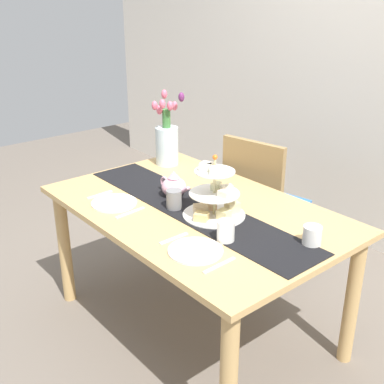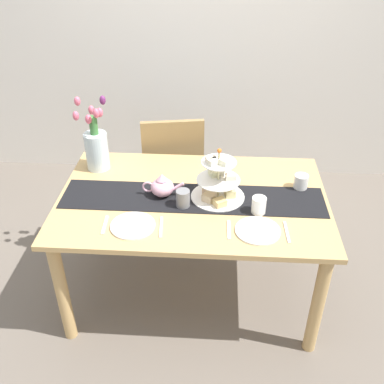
% 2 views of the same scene
% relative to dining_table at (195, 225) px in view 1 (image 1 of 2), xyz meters
% --- Properties ---
extents(ground_plane, '(8.00, 8.00, 0.00)m').
position_rel_dining_table_xyz_m(ground_plane, '(0.00, 0.00, -0.62)').
color(ground_plane, '#6B6056').
extents(room_wall_rear, '(6.00, 0.08, 2.60)m').
position_rel_dining_table_xyz_m(room_wall_rear, '(0.00, 1.58, 0.68)').
color(room_wall_rear, silver).
rests_on(room_wall_rear, ground_plane).
extents(dining_table, '(1.50, 0.96, 0.73)m').
position_rel_dining_table_xyz_m(dining_table, '(0.00, 0.00, 0.00)').
color(dining_table, tan).
rests_on(dining_table, ground_plane).
extents(chair_left, '(0.48, 0.48, 0.91)m').
position_rel_dining_table_xyz_m(chair_left, '(-0.19, 0.71, -0.12)').
color(chair_left, olive).
rests_on(chair_left, ground_plane).
extents(table_runner, '(1.46, 0.29, 0.00)m').
position_rel_dining_table_xyz_m(table_runner, '(0.00, -0.02, 0.10)').
color(table_runner, black).
rests_on(table_runner, dining_table).
extents(tiered_cake_stand, '(0.30, 0.30, 0.30)m').
position_rel_dining_table_xyz_m(tiered_cake_stand, '(0.14, 0.00, 0.19)').
color(tiered_cake_stand, beige).
rests_on(tiered_cake_stand, table_runner).
extents(teapot, '(0.24, 0.13, 0.14)m').
position_rel_dining_table_xyz_m(teapot, '(-0.17, 0.00, 0.16)').
color(teapot, '#E5A8BC').
rests_on(teapot, table_runner).
extents(tulip_vase, '(0.18, 0.18, 0.44)m').
position_rel_dining_table_xyz_m(tulip_vase, '(-0.60, 0.28, 0.25)').
color(tulip_vase, silver).
rests_on(tulip_vase, dining_table).
extents(cream_jug, '(0.08, 0.08, 0.08)m').
position_rel_dining_table_xyz_m(cream_jug, '(0.61, 0.13, 0.14)').
color(cream_jug, white).
rests_on(cream_jug, dining_table).
extents(dinner_plate_left, '(0.23, 0.23, 0.01)m').
position_rel_dining_table_xyz_m(dinner_plate_left, '(-0.29, -0.29, 0.11)').
color(dinner_plate_left, white).
rests_on(dinner_plate_left, dining_table).
extents(fork_left, '(0.02, 0.15, 0.01)m').
position_rel_dining_table_xyz_m(fork_left, '(-0.43, -0.29, 0.10)').
color(fork_left, silver).
rests_on(fork_left, dining_table).
extents(knife_left, '(0.03, 0.17, 0.01)m').
position_rel_dining_table_xyz_m(knife_left, '(-0.14, -0.29, 0.10)').
color(knife_left, silver).
rests_on(knife_left, dining_table).
extents(dinner_plate_right, '(0.23, 0.23, 0.01)m').
position_rel_dining_table_xyz_m(dinner_plate_right, '(0.35, -0.29, 0.11)').
color(dinner_plate_right, white).
rests_on(dinner_plate_right, dining_table).
extents(fork_right, '(0.02, 0.15, 0.01)m').
position_rel_dining_table_xyz_m(fork_right, '(0.20, -0.29, 0.10)').
color(fork_right, silver).
rests_on(fork_right, dining_table).
extents(knife_right, '(0.02, 0.17, 0.01)m').
position_rel_dining_table_xyz_m(knife_right, '(0.49, -0.29, 0.10)').
color(knife_right, silver).
rests_on(knife_right, dining_table).
extents(mug_grey, '(0.08, 0.08, 0.09)m').
position_rel_dining_table_xyz_m(mug_grey, '(-0.05, -0.10, 0.15)').
color(mug_grey, slate).
rests_on(mug_grey, table_runner).
extents(mug_white_text, '(0.08, 0.08, 0.09)m').
position_rel_dining_table_xyz_m(mug_white_text, '(0.36, -0.13, 0.15)').
color(mug_white_text, white).
rests_on(mug_white_text, dining_table).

